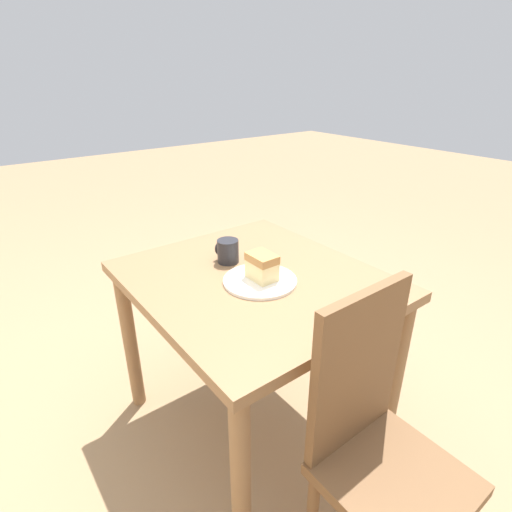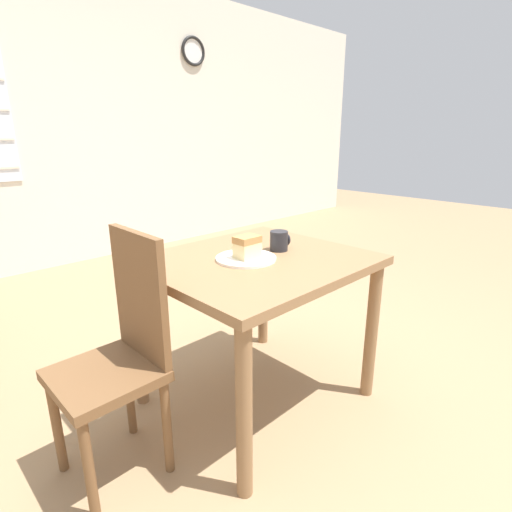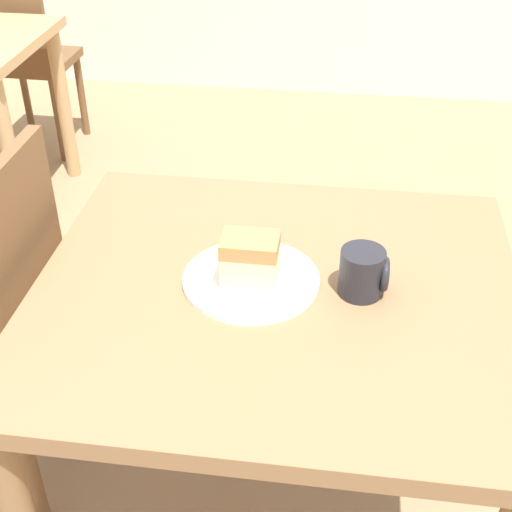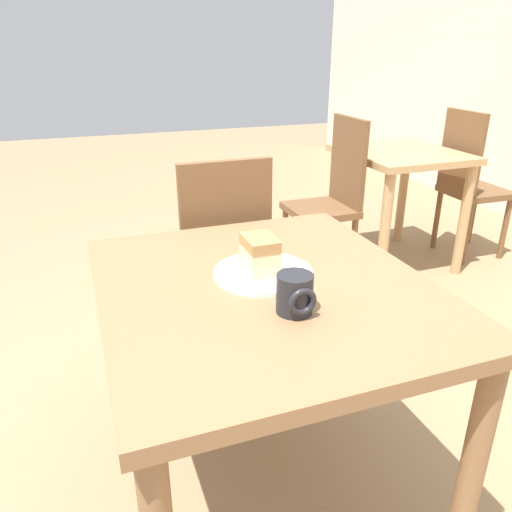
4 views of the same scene
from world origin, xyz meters
TOP-DOWN VIEW (x-y plane):
  - ground_plane at (0.00, 0.00)m, footprint 14.00×14.00m
  - dining_table_near at (0.12, 0.11)m, footprint 0.95×0.85m
  - chair_near_window at (-0.53, 0.17)m, footprint 0.36×0.36m
  - plate at (0.07, 0.13)m, footprint 0.27×0.27m
  - cake_slice at (0.07, 0.12)m, footprint 0.11×0.08m
  - coffee_mug at (0.29, 0.12)m, footprint 0.09×0.09m

SIDE VIEW (x-z plane):
  - ground_plane at x=0.00m, z-range 0.00..0.00m
  - chair_near_window at x=-0.53m, z-range 0.03..0.98m
  - dining_table_near at x=0.12m, z-range 0.26..1.00m
  - plate at x=0.07m, z-range 0.74..0.75m
  - coffee_mug at x=0.29m, z-range 0.74..0.84m
  - cake_slice at x=0.07m, z-range 0.75..0.85m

